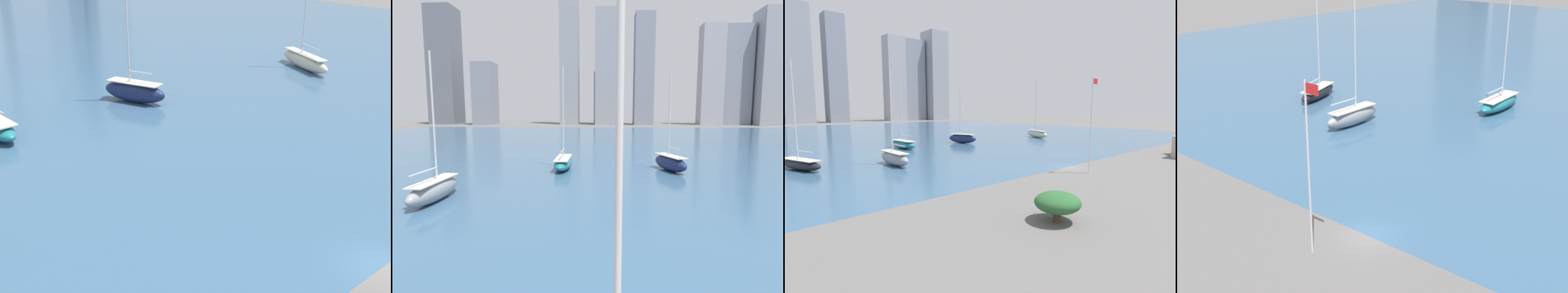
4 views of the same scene
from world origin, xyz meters
The scene contains 10 objects.
ground_plane centered at (0.00, 0.00, 0.00)m, with size 500.00×500.00×0.00m, color #605E5B.
harbor_water centered at (0.00, 70.00, 0.00)m, with size 180.00×140.00×0.00m.
flag_pole centered at (-1.54, -4.12, 6.66)m, with size 1.24×0.14×12.33m.
yard_shrub centered at (-19.37, -11.13, 1.44)m, with size 3.44×3.44×2.25m.
distant_city_skyline centered at (1.58, 169.22, 30.38)m, with size 199.11×21.65×74.87m.
sailboat_black centered at (-29.06, 23.31, 0.90)m, with size 4.64×8.60×14.85m.
sailboat_gray centered at (-17.90, 18.03, 1.13)m, with size 2.16×8.00×14.04m.
sailboat_navy centered at (7.64, 33.72, 1.21)m, with size 4.51×7.68×13.97m.
sailboat_teal centered at (-7.72, 34.42, 0.96)m, with size 2.63×8.81×14.87m.
sailboat_cream centered at (32.62, 30.50, 1.12)m, with size 5.75×10.62×16.39m.
Camera 3 is at (-38.37, -23.52, 8.43)m, focal length 28.00 mm.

